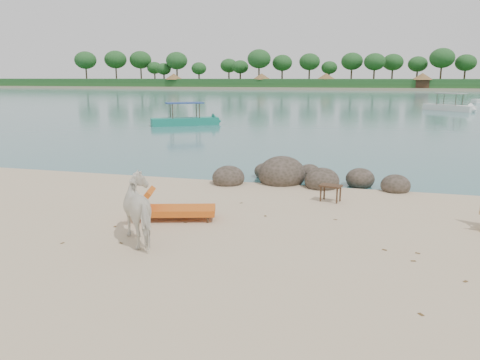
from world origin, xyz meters
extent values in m
plane|color=#3C7378|center=(0.00, 90.00, 0.00)|extent=(400.00, 400.00, 0.00)
cube|color=tan|center=(0.00, 170.00, 0.00)|extent=(420.00, 90.00, 1.40)
cube|color=#1E4C1E|center=(0.00, 135.00, 1.90)|extent=(420.00, 18.00, 2.40)
ellipsoid|color=#332D22|center=(-2.09, 5.66, 0.19)|extent=(1.09, 1.19, 0.81)
ellipsoid|color=#332D22|center=(-0.39, 6.36, 0.28)|extent=(1.61, 1.77, 1.21)
ellipsoid|color=#332D22|center=(1.01, 5.96, 0.20)|extent=(1.14, 1.25, 0.85)
ellipsoid|color=#332D22|center=(2.21, 6.76, 0.17)|extent=(0.96, 1.05, 0.72)
ellipsoid|color=#332D22|center=(3.31, 6.06, 0.16)|extent=(0.92, 1.02, 0.69)
ellipsoid|color=#332D22|center=(-1.19, 7.36, 0.14)|extent=(0.79, 0.87, 0.59)
ellipsoid|color=#332D22|center=(0.41, 7.56, 0.14)|extent=(0.79, 0.87, 0.59)
imported|color=white|center=(-2.23, -0.30, 0.73)|extent=(1.76, 1.78, 1.45)
plane|color=brown|center=(-3.88, -0.89, 0.01)|extent=(0.12, 0.12, 0.00)
plane|color=brown|center=(-3.45, 1.42, 0.01)|extent=(0.11, 0.11, 0.00)
plane|color=brown|center=(-1.84, 1.71, 0.01)|extent=(0.14, 0.14, 0.00)
plane|color=brown|center=(-3.38, 0.44, 0.01)|extent=(0.11, 0.11, 0.00)
plane|color=brown|center=(-1.86, 1.18, 0.01)|extent=(0.12, 0.12, 0.00)
plane|color=brown|center=(3.48, 0.48, 0.01)|extent=(0.13, 0.13, 0.00)
plane|color=brown|center=(-1.00, 3.30, 0.01)|extent=(0.14, 0.14, 0.00)
plane|color=brown|center=(1.70, 2.39, 0.01)|extent=(0.11, 0.11, 0.00)
plane|color=brown|center=(2.83, 0.51, 0.01)|extent=(0.13, 0.13, 0.00)
plane|color=brown|center=(3.28, -2.18, 0.01)|extent=(0.14, 0.14, 0.00)
plane|color=brown|center=(-2.66, -0.56, 0.01)|extent=(0.12, 0.12, 0.00)
plane|color=brown|center=(-0.07, 2.23, 0.01)|extent=(0.13, 0.13, 0.00)
plane|color=brown|center=(3.36, 0.02, 0.01)|extent=(0.12, 0.12, 0.00)
plane|color=brown|center=(4.16, -0.73, 0.01)|extent=(0.14, 0.14, 0.00)
camera|label=1|loc=(2.33, -9.13, 3.54)|focal=35.00mm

